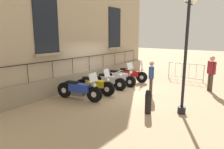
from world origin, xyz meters
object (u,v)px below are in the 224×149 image
motorcycle_blue (79,90)px  motorcycle_red (130,75)px  lamppost (187,35)px  bollard (148,101)px  crowd_barrier (185,71)px  pedestrian_standing (151,76)px  motorcycle_yellow (95,86)px  motorcycle_silver (108,81)px  pedestrian_walking (211,71)px  motorcycle_white (120,78)px

motorcycle_blue → motorcycle_red: 4.16m
lamppost → bollard: bearing=-144.0°
crowd_barrier → pedestrian_standing: (-0.38, -4.10, 0.33)m
lamppost → crowd_barrier: bearing=105.1°
crowd_barrier → pedestrian_standing: pedestrian_standing is taller
motorcycle_yellow → motorcycle_red: bearing=89.4°
motorcycle_silver → lamppost: 4.80m
motorcycle_silver → motorcycle_red: size_ratio=0.97×
motorcycle_blue → motorcycle_silver: (-0.03, 2.12, -0.05)m
motorcycle_silver → bollard: size_ratio=2.22×
crowd_barrier → pedestrian_walking: size_ratio=1.24×
lamppost → pedestrian_standing: lamppost is taller
motorcycle_white → motorcycle_red: bearing=88.0°
bollard → pedestrian_walking: pedestrian_walking is taller
motorcycle_white → crowd_barrier: 4.30m
lamppost → pedestrian_walking: 4.11m
motorcycle_silver → pedestrian_standing: 2.28m
motorcycle_white → crowd_barrier: motorcycle_white is taller
lamppost → crowd_barrier: (-1.48, 5.50, -2.18)m
motorcycle_yellow → lamppost: (4.00, 0.08, 2.32)m
motorcycle_blue → pedestrian_standing: 3.31m
crowd_barrier → pedestrian_standing: 4.13m
motorcycle_red → crowd_barrier: bearing=44.1°
motorcycle_blue → motorcycle_yellow: 0.99m
pedestrian_standing → motorcycle_red: bearing=141.3°
motorcycle_red → lamppost: lamppost is taller
lamppost → pedestrian_standing: 2.98m
motorcycle_red → bollard: motorcycle_red is taller
motorcycle_red → pedestrian_walking: size_ratio=1.15×
motorcycle_silver → crowd_barrier: (2.58, 4.45, 0.16)m
lamppost → motorcycle_silver: bearing=165.4°
bollard → pedestrian_walking: size_ratio=0.50×
motorcycle_yellow → motorcycle_silver: 1.14m
pedestrian_standing → motorcycle_white: bearing=163.9°
motorcycle_yellow → bollard: motorcycle_yellow is taller
motorcycle_silver → motorcycle_red: (0.09, 2.04, 0.03)m
motorcycle_white → motorcycle_red: (0.04, 1.07, 0.00)m
motorcycle_yellow → motorcycle_blue: bearing=-91.1°
pedestrian_standing → crowd_barrier: bearing=84.8°
motorcycle_yellow → bollard: 3.10m
motorcycle_red → pedestrian_standing: size_ratio=1.26×
motorcycle_silver → motorcycle_white: 0.97m
motorcycle_blue → bollard: size_ratio=2.48×
motorcycle_red → lamppost: (3.97, -3.09, 2.32)m
motorcycle_white → pedestrian_walking: (4.25, 1.69, 0.57)m
motorcycle_white → pedestrian_standing: pedestrian_standing is taller
pedestrian_walking → motorcycle_yellow: bearing=-138.2°
lamppost → pedestrian_standing: size_ratio=2.58×
pedestrian_standing → motorcycle_blue: bearing=-131.3°
lamppost → motorcycle_yellow: bearing=-178.9°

